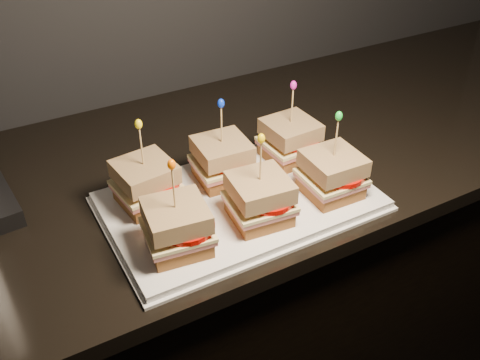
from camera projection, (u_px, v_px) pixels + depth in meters
cabinet at (199, 327)px, 1.33m from camera, size 2.53×0.62×0.90m
granite_slab at (189, 172)px, 1.06m from camera, size 2.57×0.66×0.03m
platter at (240, 201)px, 0.94m from camera, size 0.46×0.28×0.02m
platter_rim at (240, 204)px, 0.94m from camera, size 0.47×0.29×0.01m
sandwich_0_bread_bot at (148, 196)px, 0.92m from camera, size 0.10×0.10×0.02m
sandwich_0_ham at (147, 188)px, 0.91m from camera, size 0.11×0.11×0.01m
sandwich_0_cheese at (146, 185)px, 0.90m from camera, size 0.11×0.11×0.01m
sandwich_0_tomato at (154, 181)px, 0.90m from camera, size 0.09×0.09×0.01m
sandwich_0_bread_top at (145, 172)px, 0.89m from camera, size 0.10×0.10×0.03m
sandwich_0_pick at (142, 149)px, 0.86m from camera, size 0.00×0.00×0.09m
sandwich_0_frill at (139, 124)px, 0.84m from camera, size 0.01×0.01×0.02m
sandwich_1_bread_bot at (223, 173)px, 0.98m from camera, size 0.09×0.09×0.02m
sandwich_1_ham at (222, 165)px, 0.97m from camera, size 0.10×0.10×0.01m
sandwich_1_cheese at (222, 162)px, 0.96m from camera, size 0.11×0.10×0.01m
sandwich_1_tomato at (230, 159)px, 0.96m from camera, size 0.09×0.09×0.01m
sandwich_1_bread_top at (222, 149)px, 0.95m from camera, size 0.10×0.10×0.03m
sandwich_1_pick at (222, 127)px, 0.92m from camera, size 0.00×0.00×0.09m
sandwich_1_frill at (221, 103)px, 0.89m from camera, size 0.01×0.01×0.02m
sandwich_2_bread_bot at (289, 152)px, 1.03m from camera, size 0.09×0.09×0.02m
sandwich_2_ham at (290, 145)px, 1.02m from camera, size 0.10×0.10×0.01m
sandwich_2_cheese at (290, 142)px, 1.02m from camera, size 0.10×0.10×0.01m
sandwich_2_tomato at (297, 138)px, 1.02m from camera, size 0.09×0.09×0.01m
sandwich_2_bread_top at (291, 129)px, 1.00m from camera, size 0.09×0.09×0.03m
sandwich_2_pick at (292, 108)px, 0.98m from camera, size 0.00×0.00×0.09m
sandwich_2_frill at (293, 85)px, 0.95m from camera, size 0.01×0.01×0.02m
sandwich_3_bread_bot at (178, 241)px, 0.82m from camera, size 0.10×0.10×0.02m
sandwich_3_ham at (178, 233)px, 0.81m from camera, size 0.11×0.11×0.01m
sandwich_3_cheese at (177, 229)px, 0.81m from camera, size 0.11×0.11×0.01m
sandwich_3_tomato at (186, 225)px, 0.81m from camera, size 0.09×0.09×0.01m
sandwich_3_bread_top at (176, 215)px, 0.79m from camera, size 0.10×0.10×0.03m
sandwich_3_pick at (174, 191)px, 0.77m from camera, size 0.00×0.00×0.09m
sandwich_3_frill at (171, 165)px, 0.74m from camera, size 0.01×0.01×0.02m
sandwich_4_bread_bot at (259, 212)px, 0.88m from camera, size 0.10×0.10×0.02m
sandwich_4_ham at (259, 204)px, 0.87m from camera, size 0.11×0.10×0.01m
sandwich_4_cheese at (260, 201)px, 0.87m from camera, size 0.11×0.11×0.01m
sandwich_4_tomato at (268, 197)px, 0.86m from camera, size 0.09×0.09×0.01m
sandwich_4_bread_top at (260, 187)px, 0.85m from camera, size 0.10×0.10×0.03m
sandwich_4_pick at (261, 164)px, 0.83m from camera, size 0.00×0.00×0.09m
sandwich_4_frill at (261, 139)px, 0.80m from camera, size 0.01×0.01×0.02m
sandwich_5_bread_bot at (330, 187)px, 0.94m from camera, size 0.09×0.09×0.02m
sandwich_5_ham at (331, 180)px, 0.93m from camera, size 0.10×0.10×0.01m
sandwich_5_cheese at (332, 176)px, 0.93m from camera, size 0.10×0.10×0.01m
sandwich_5_tomato at (340, 172)px, 0.92m from camera, size 0.09×0.09×0.01m
sandwich_5_bread_top at (333, 163)px, 0.91m from camera, size 0.09×0.09×0.03m
sandwich_5_pick at (336, 140)px, 0.88m from camera, size 0.00×0.00×0.09m
sandwich_5_frill at (339, 116)px, 0.86m from camera, size 0.01×0.01×0.02m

